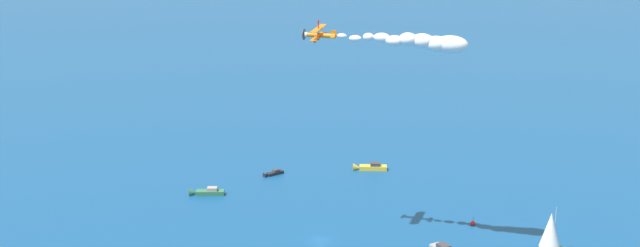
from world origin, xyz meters
name	(u,v)px	position (x,y,z in m)	size (l,w,h in m)	color
ground_plane	(320,240)	(0.00, 0.00, 0.00)	(2000.00, 2000.00, 0.00)	navy
motorboat_far_stbd	(273,173)	(42.15, -6.73, 0.45)	(2.57, 5.90, 1.66)	black
motorboat_inshore	(368,167)	(34.98, -31.25, 0.70)	(6.29, 8.92, 2.59)	gold
sailboat_trailing	(550,232)	(-25.92, -39.48, 4.43)	(4.87, 7.79, 9.71)	#33704C
motorboat_outer_ring_a	(205,192)	(36.17, 13.45, 0.66)	(5.58, 8.55, 2.45)	#33704C
marker_buoy	(473,223)	(-7.57, -33.94, 0.39)	(1.10, 1.10, 2.10)	red
biplane_lead	(319,34)	(0.19, 0.21, 43.87)	(6.45, 6.51, 3.62)	orange
wingwalker_lead	(318,24)	(0.07, 0.35, 46.06)	(0.73, 0.71, 1.78)	red
smoke_trail_lead	(426,42)	(-14.51, -15.27, 43.53)	(19.15, 20.64, 3.92)	white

